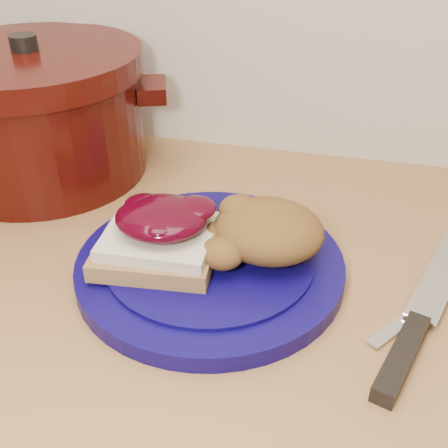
% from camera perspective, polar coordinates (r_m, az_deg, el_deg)
% --- Properties ---
extents(plate, '(0.28, 0.28, 0.02)m').
position_cam_1_polar(plate, '(0.59, -1.42, -4.25)').
color(plate, '#0A0444').
rests_on(plate, wood_countertop).
extents(sandwich, '(0.13, 0.11, 0.06)m').
position_cam_1_polar(sandwich, '(0.57, -6.60, -1.06)').
color(sandwich, olive).
rests_on(sandwich, plate).
extents(stuffing_mound, '(0.11, 0.10, 0.06)m').
position_cam_1_polar(stuffing_mound, '(0.57, 4.54, -0.66)').
color(stuffing_mound, brown).
rests_on(stuffing_mound, plate).
extents(chef_knife, '(0.11, 0.28, 0.02)m').
position_cam_1_polar(chef_knife, '(0.54, 18.80, -10.16)').
color(chef_knife, black).
rests_on(chef_knife, wood_countertop).
extents(butter_knife, '(0.10, 0.13, 0.00)m').
position_cam_1_polar(butter_knife, '(0.58, 19.56, -7.97)').
color(butter_knife, silver).
rests_on(butter_knife, wood_countertop).
extents(dutch_oven, '(0.37, 0.37, 0.18)m').
position_cam_1_polar(dutch_oven, '(0.79, -18.46, 10.69)').
color(dutch_oven, '#310804').
rests_on(dutch_oven, wood_countertop).
extents(pepper_grinder, '(0.07, 0.07, 0.13)m').
position_cam_1_polar(pepper_grinder, '(0.83, -21.70, 9.94)').
color(pepper_grinder, black).
rests_on(pepper_grinder, wood_countertop).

